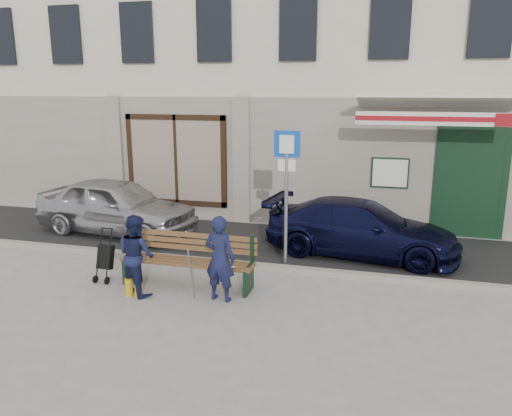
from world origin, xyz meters
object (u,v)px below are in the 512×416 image
(car_silver, at_px, (116,206))
(woman, at_px, (136,255))
(parking_sign, at_px, (287,178))
(bench, at_px, (185,261))
(man, at_px, (220,258))
(stroller, at_px, (105,258))
(car_navy, at_px, (361,228))

(car_silver, distance_m, woman, 3.87)
(parking_sign, relative_size, bench, 1.11)
(bench, distance_m, man, 0.94)
(parking_sign, bearing_deg, car_silver, 165.57)
(woman, xyz_separation_m, stroller, (-0.85, 0.40, -0.27))
(parking_sign, bearing_deg, car_navy, 42.24)
(bench, bearing_deg, car_navy, 40.68)
(car_silver, bearing_deg, car_navy, -83.67)
(car_silver, xyz_separation_m, stroller, (1.37, -2.78, -0.25))
(car_silver, relative_size, woman, 2.86)
(car_silver, bearing_deg, bench, -124.84)
(parking_sign, bearing_deg, man, -110.60)
(car_navy, distance_m, man, 3.61)
(bench, height_order, woman, woman)
(stroller, bearing_deg, bench, 9.61)
(car_silver, height_order, man, man)
(man, xyz_separation_m, woman, (-1.45, -0.11, -0.03))
(bench, height_order, man, man)
(parking_sign, xyz_separation_m, stroller, (-3.04, -1.47, -1.36))
(car_navy, bearing_deg, stroller, 128.61)
(man, height_order, woman, man)
(car_silver, relative_size, stroller, 4.13)
(man, bearing_deg, stroller, 0.87)
(car_navy, relative_size, man, 2.76)
(car_silver, height_order, bench, car_silver)
(woman, bearing_deg, car_navy, -111.08)
(car_navy, xyz_separation_m, man, (-2.11, -2.92, 0.14))
(car_navy, distance_m, stroller, 5.13)
(car_navy, relative_size, bench, 1.66)
(car_navy, bearing_deg, bench, 138.46)
(car_silver, bearing_deg, man, -122.15)
(parking_sign, distance_m, stroller, 3.64)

